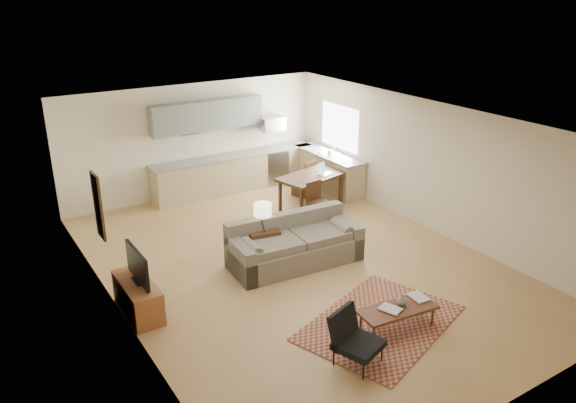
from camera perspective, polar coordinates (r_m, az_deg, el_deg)
room at (r=9.93m, az=0.93°, el=0.54°), size 9.00×9.00×9.00m
kitchen_counter_back at (r=14.07m, az=-5.42°, el=2.97°), size 4.26×0.64×0.92m
kitchen_counter_right at (r=14.14m, az=4.14°, el=3.10°), size 0.64×2.26×0.92m
kitchen_range at (r=14.58m, az=-1.57°, el=3.69°), size 0.62×0.62×0.90m
kitchen_microwave at (r=14.30m, az=-1.66°, el=7.91°), size 0.62×0.40×0.35m
upper_cabinets at (r=13.56m, az=-8.21°, el=8.68°), size 2.80×0.34×0.70m
window_right at (r=14.01m, az=5.25°, el=7.54°), size 0.02×1.40×1.05m
wall_art_left at (r=9.46m, az=-18.68°, el=-0.45°), size 0.06×0.42×1.10m
triptych at (r=13.57m, az=-9.96°, el=7.72°), size 1.70×0.04×0.50m
rug at (r=8.92m, az=9.36°, el=-12.07°), size 2.91×2.44×0.02m
sofa at (r=10.32m, az=0.74°, el=-4.14°), size 2.61×1.29×0.88m
coffee_table at (r=8.75m, az=11.02°, el=-11.56°), size 1.26×0.62×0.37m
book_a at (r=8.49m, az=9.97°, el=-11.06°), size 0.43×0.46×0.03m
book_b at (r=8.90m, az=12.50°, el=-9.64°), size 0.30×0.36×0.02m
vase at (r=8.70m, az=11.47°, el=-9.77°), size 0.22×0.22×0.17m
armchair at (r=7.86m, az=7.19°, el=-13.80°), size 0.84×0.84×0.76m
tv_credenza at (r=9.24m, az=-15.00°, el=-9.37°), size 0.46×1.19×0.55m
tv at (r=8.99m, az=-15.06°, el=-6.30°), size 0.09×0.91×0.55m
console_table at (r=10.41m, az=-2.53°, el=-4.57°), size 0.63×0.48×0.67m
table_lamp at (r=10.16m, az=-2.58°, el=-1.52°), size 0.38×0.38×0.53m
dining_table at (r=12.92m, az=2.35°, el=1.03°), size 1.71×1.21×0.78m
dining_chair_near at (r=12.16m, az=3.21°, el=-0.07°), size 0.47×0.49×0.88m
dining_chair_far at (r=13.65m, az=1.59°, el=2.43°), size 0.56×0.57×0.90m
laptop at (r=12.84m, az=3.78°, el=3.32°), size 0.40×0.35×0.25m
soap_bottle at (r=13.79m, az=4.28°, el=5.04°), size 0.10×0.10×0.19m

